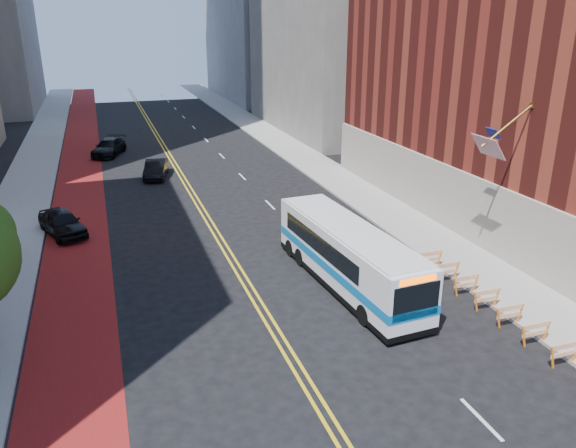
% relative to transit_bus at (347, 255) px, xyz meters
% --- Properties ---
extents(ground, '(160.00, 160.00, 0.00)m').
position_rel_transit_bus_xyz_m(ground, '(-4.66, -8.58, -1.63)').
color(ground, black).
rests_on(ground, ground).
extents(sidewalk_left, '(4.00, 140.00, 0.15)m').
position_rel_transit_bus_xyz_m(sidewalk_left, '(-16.66, 21.42, -1.55)').
color(sidewalk_left, gray).
rests_on(sidewalk_left, ground).
extents(sidewalk_right, '(4.00, 140.00, 0.15)m').
position_rel_transit_bus_xyz_m(sidewalk_right, '(7.34, 21.42, -1.55)').
color(sidewalk_right, gray).
rests_on(sidewalk_right, ground).
extents(bus_lane_paint, '(3.60, 140.00, 0.01)m').
position_rel_transit_bus_xyz_m(bus_lane_paint, '(-12.76, 21.42, -1.62)').
color(bus_lane_paint, maroon).
rests_on(bus_lane_paint, ground).
extents(center_line_inner, '(0.14, 140.00, 0.01)m').
position_rel_transit_bus_xyz_m(center_line_inner, '(-4.84, 21.42, -1.62)').
color(center_line_inner, gold).
rests_on(center_line_inner, ground).
extents(center_line_outer, '(0.14, 140.00, 0.01)m').
position_rel_transit_bus_xyz_m(center_line_outer, '(-4.48, 21.42, -1.62)').
color(center_line_outer, gold).
rests_on(center_line_outer, ground).
extents(lane_dashes, '(0.14, 98.20, 0.01)m').
position_rel_transit_bus_xyz_m(lane_dashes, '(0.14, 29.42, -1.62)').
color(lane_dashes, silver).
rests_on(lane_dashes, ground).
extents(construction_barriers, '(1.42, 10.91, 1.00)m').
position_rel_transit_bus_xyz_m(construction_barriers, '(4.94, -5.16, -0.95)').
color(construction_barriers, orange).
rests_on(construction_barriers, ground).
extents(transit_bus, '(3.27, 11.48, 3.12)m').
position_rel_transit_bus_xyz_m(transit_bus, '(0.00, 0.00, 0.00)').
color(transit_bus, silver).
rests_on(transit_bus, ground).
extents(car_a, '(3.36, 4.92, 1.56)m').
position_rel_transit_bus_xyz_m(car_a, '(-13.56, 11.88, -0.85)').
color(car_a, black).
rests_on(car_a, ground).
extents(car_b, '(2.59, 4.85, 1.52)m').
position_rel_transit_bus_xyz_m(car_b, '(-6.69, 23.53, -0.87)').
color(car_b, black).
rests_on(car_b, ground).
extents(car_c, '(3.92, 5.73, 1.54)m').
position_rel_transit_bus_xyz_m(car_c, '(-10.11, 33.22, -0.86)').
color(car_c, black).
rests_on(car_c, ground).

